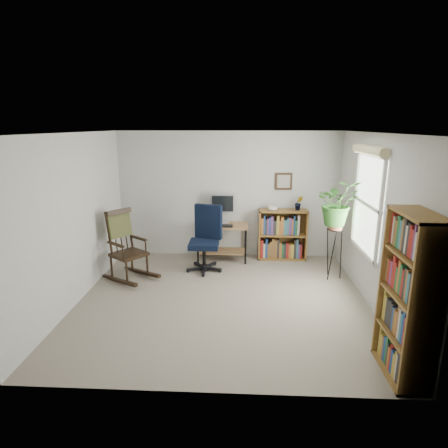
# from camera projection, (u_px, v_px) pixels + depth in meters

# --- Properties ---
(floor) EXTENTS (4.20, 4.00, 0.00)m
(floor) POSITION_uv_depth(u_px,v_px,m) (223.00, 299.00, 5.54)
(floor) COLOR gray
(floor) RESTS_ON ground
(ceiling) EXTENTS (4.20, 4.00, 0.00)m
(ceiling) POSITION_uv_depth(u_px,v_px,m) (222.00, 133.00, 4.92)
(ceiling) COLOR white
(ceiling) RESTS_ON ground
(wall_back) EXTENTS (4.20, 0.00, 2.40)m
(wall_back) POSITION_uv_depth(u_px,v_px,m) (228.00, 195.00, 7.16)
(wall_back) COLOR #BABAB5
(wall_back) RESTS_ON ground
(wall_front) EXTENTS (4.20, 0.00, 2.40)m
(wall_front) POSITION_uv_depth(u_px,v_px,m) (210.00, 277.00, 3.30)
(wall_front) COLOR #BABAB5
(wall_front) RESTS_ON ground
(wall_left) EXTENTS (0.00, 4.00, 2.40)m
(wall_left) POSITION_uv_depth(u_px,v_px,m) (76.00, 219.00, 5.33)
(wall_left) COLOR #BABAB5
(wall_left) RESTS_ON ground
(wall_right) EXTENTS (0.00, 4.00, 2.40)m
(wall_right) POSITION_uv_depth(u_px,v_px,m) (375.00, 223.00, 5.13)
(wall_right) COLOR #BABAB5
(wall_right) RESTS_ON ground
(window) EXTENTS (0.12, 1.20, 1.50)m
(window) POSITION_uv_depth(u_px,v_px,m) (367.00, 204.00, 5.37)
(window) COLOR white
(window) RESTS_ON wall_right
(desk) EXTENTS (0.96, 0.53, 0.69)m
(desk) POSITION_uv_depth(u_px,v_px,m) (222.00, 242.00, 7.09)
(desk) COLOR olive
(desk) RESTS_ON floor
(monitor) EXTENTS (0.46, 0.16, 0.56)m
(monitor) POSITION_uv_depth(u_px,v_px,m) (223.00, 209.00, 7.07)
(monitor) COLOR #AEAEB2
(monitor) RESTS_ON desk
(keyboard) EXTENTS (0.40, 0.15, 0.02)m
(keyboard) POSITION_uv_depth(u_px,v_px,m) (222.00, 226.00, 6.89)
(keyboard) COLOR black
(keyboard) RESTS_ON desk
(office_chair) EXTENTS (0.78, 0.78, 1.17)m
(office_chair) POSITION_uv_depth(u_px,v_px,m) (204.00, 239.00, 6.49)
(office_chair) COLOR black
(office_chair) RESTS_ON floor
(rocking_chair) EXTENTS (1.18, 1.11, 1.18)m
(rocking_chair) POSITION_uv_depth(u_px,v_px,m) (128.00, 245.00, 6.14)
(rocking_chair) COLOR black
(rocking_chair) RESTS_ON floor
(low_bookshelf) EXTENTS (0.91, 0.30, 0.96)m
(low_bookshelf) POSITION_uv_depth(u_px,v_px,m) (282.00, 235.00, 7.12)
(low_bookshelf) COLOR brown
(low_bookshelf) RESTS_ON floor
(tall_bookshelf) EXTENTS (0.32, 0.75, 1.71)m
(tall_bookshelf) POSITION_uv_depth(u_px,v_px,m) (408.00, 297.00, 3.68)
(tall_bookshelf) COLOR brown
(tall_bookshelf) RESTS_ON floor
(plant_stand) EXTENTS (0.36, 0.36, 0.99)m
(plant_stand) POSITION_uv_depth(u_px,v_px,m) (334.00, 250.00, 6.20)
(plant_stand) COLOR black
(plant_stand) RESTS_ON floor
(spider_plant) EXTENTS (1.69, 1.88, 1.46)m
(spider_plant) POSITION_uv_depth(u_px,v_px,m) (339.00, 180.00, 5.91)
(spider_plant) COLOR #2A5D20
(spider_plant) RESTS_ON plant_stand
(potted_plant_small) EXTENTS (0.13, 0.24, 0.11)m
(potted_plant_small) POSITION_uv_depth(u_px,v_px,m) (298.00, 207.00, 6.98)
(potted_plant_small) COLOR #2A5D20
(potted_plant_small) RESTS_ON low_bookshelf
(framed_picture) EXTENTS (0.32, 0.04, 0.32)m
(framed_picture) POSITION_uv_depth(u_px,v_px,m) (284.00, 181.00, 7.01)
(framed_picture) COLOR black
(framed_picture) RESTS_ON wall_back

